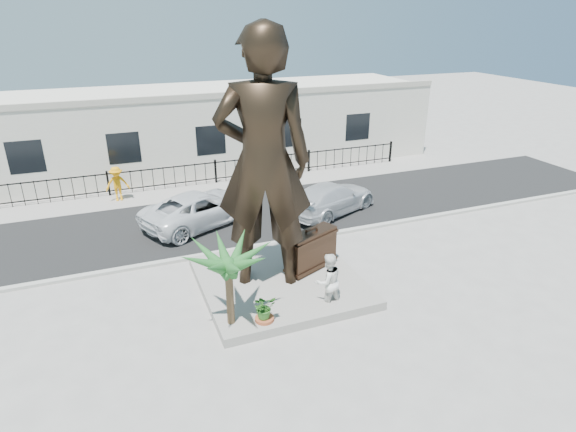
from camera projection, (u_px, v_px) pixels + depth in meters
name	position (u px, v px, depth m)	size (l,w,h in m)	color
ground	(311.00, 305.00, 15.28)	(100.00, 100.00, 0.00)	#9E9991
street	(241.00, 214.00, 22.13)	(40.00, 7.00, 0.01)	black
curb	(265.00, 245.00, 19.11)	(40.00, 0.25, 0.12)	#A5A399
far_sidewalk	(220.00, 187.00, 25.56)	(40.00, 2.50, 0.02)	#9E9991
plinth	(280.00, 282.00, 16.34)	(5.20, 5.20, 0.30)	gray
fence	(216.00, 172.00, 26.02)	(22.00, 0.10, 1.20)	black
building	(198.00, 127.00, 28.99)	(28.00, 7.00, 4.40)	silver
statue	(263.00, 162.00, 14.65)	(2.97, 1.95, 8.14)	black
suitcase	(311.00, 250.00, 16.64)	(1.98, 0.63, 1.39)	#311F14
tourist	(328.00, 281.00, 14.84)	(0.90, 0.70, 1.86)	white
car_white	(201.00, 208.00, 20.87)	(2.42, 5.26, 1.46)	silver
car_silver	(331.00, 198.00, 22.11)	(1.97, 4.85, 1.41)	silver
worker	(117.00, 184.00, 23.42)	(1.11, 0.64, 1.72)	orange
palm_tree	(232.00, 331.00, 14.07)	(1.80, 1.80, 3.20)	#1F5621
planter	(265.00, 323.00, 14.07)	(0.56, 0.56, 0.40)	#994828
shrub	(264.00, 307.00, 13.85)	(0.65, 0.57, 0.73)	#306B22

